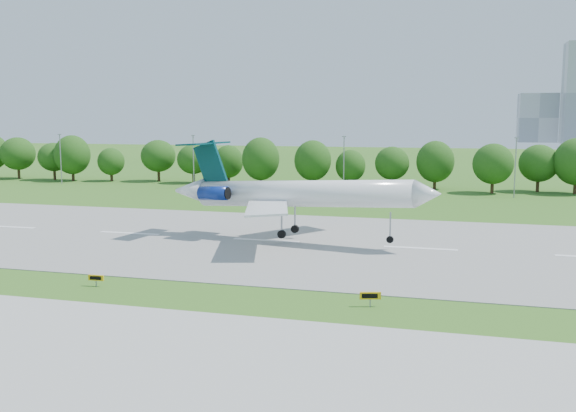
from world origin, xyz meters
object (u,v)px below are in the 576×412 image
object	(u,v)px
airliner	(289,192)
service_vehicle_b	(234,187)
service_vehicle_a	(318,193)
taxi_sign_left	(96,278)

from	to	relation	value
airliner	service_vehicle_b	size ratio (longest dim) A/B	9.57
service_vehicle_a	service_vehicle_b	xyz separation A→B (m)	(-20.67, 6.11, 0.09)
service_vehicle_a	service_vehicle_b	distance (m)	21.56
service_vehicle_a	service_vehicle_b	size ratio (longest dim) A/B	0.90
taxi_sign_left	service_vehicle_a	bearing A→B (deg)	82.13
service_vehicle_a	service_vehicle_b	bearing A→B (deg)	91.05
airliner	taxi_sign_left	bearing A→B (deg)	-105.68
airliner	service_vehicle_b	xyz separation A→B (m)	(-27.78, 55.53, -5.83)
airliner	service_vehicle_b	distance (m)	62.37
taxi_sign_left	service_vehicle_b	world-z (taller)	service_vehicle_b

